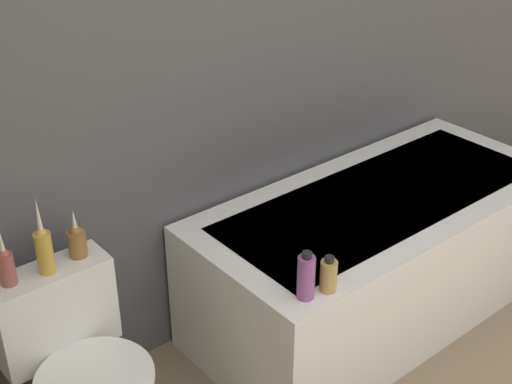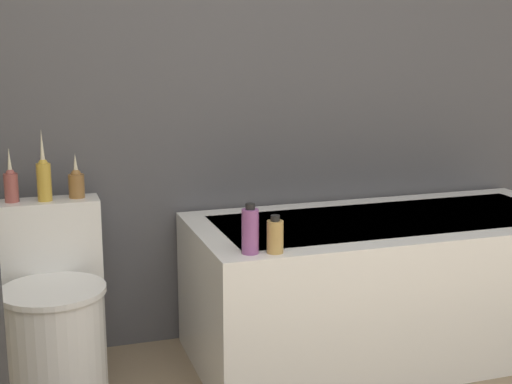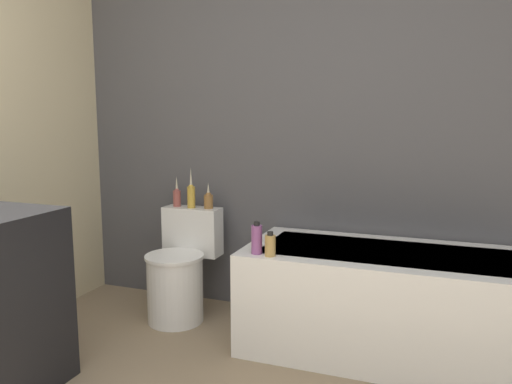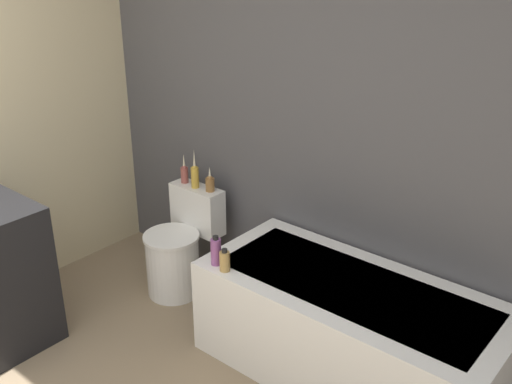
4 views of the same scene
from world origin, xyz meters
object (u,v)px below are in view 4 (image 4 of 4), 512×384
vase_bronze (210,183)px  bathtub (349,331)px  vase_gold (184,173)px  shampoo_bottle_tall (216,251)px  shampoo_bottle_short (225,261)px  vase_silver (195,175)px  toilet (179,250)px

vase_bronze → bathtub: bearing=-10.3°
vase_bronze → vase_gold: bearing=-179.1°
bathtub → shampoo_bottle_tall: 0.84m
vase_bronze → shampoo_bottle_short: (0.62, -0.53, -0.12)m
vase_gold → shampoo_bottle_tall: (0.77, -0.51, -0.11)m
vase_gold → shampoo_bottle_tall: 0.93m
vase_silver → shampoo_bottle_tall: (0.65, -0.49, -0.13)m
vase_bronze → shampoo_bottle_short: bearing=-40.9°
toilet → vase_bronze: (0.12, 0.20, 0.46)m
vase_gold → vase_silver: (0.12, -0.02, 0.02)m
vase_gold → toilet: bearing=-58.9°
shampoo_bottle_tall → shampoo_bottle_short: size_ratio=1.32×
shampoo_bottle_tall → toilet: bearing=154.2°
toilet → vase_gold: (-0.12, 0.20, 0.47)m
vase_gold → shampoo_bottle_short: size_ratio=1.54×
shampoo_bottle_short → shampoo_bottle_tall: bearing=166.5°
shampoo_bottle_tall → bathtub: bearing=22.3°
toilet → vase_bronze: bearing=59.4°
bathtub → toilet: (-1.35, 0.03, 0.01)m
vase_bronze → shampoo_bottle_tall: (0.53, -0.51, -0.10)m
bathtub → vase_bronze: size_ratio=9.59×
toilet → shampoo_bottle_short: (0.73, -0.33, 0.34)m
shampoo_bottle_tall → vase_bronze: bearing=136.1°
shampoo_bottle_short → vase_bronze: bearing=139.1°
toilet → vase_silver: (0.00, 0.18, 0.49)m
bathtub → vase_silver: (-1.35, 0.20, 0.50)m
bathtub → shampoo_bottle_short: 0.77m
bathtub → toilet: toilet is taller
vase_gold → vase_bronze: size_ratio=1.19×
toilet → bathtub: bearing=-1.1°
vase_gold → vase_silver: bearing=-8.0°
vase_silver → shampoo_bottle_tall: bearing=-37.2°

